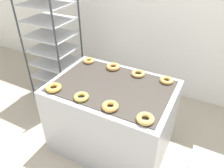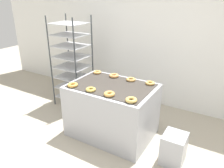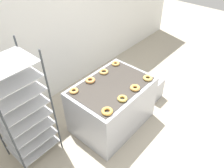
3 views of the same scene
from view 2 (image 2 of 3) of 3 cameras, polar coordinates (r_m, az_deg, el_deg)
ground_plane at (r=3.28m, az=-6.64°, el=-18.62°), size 14.00×14.00×0.00m
wall_back at (r=4.40m, az=9.67°, el=12.44°), size 8.00×0.05×2.80m
fryer_machine at (r=3.51m, az=0.00°, el=-6.82°), size 1.29×0.91×0.86m
baking_rack_cart at (r=4.40m, az=-10.44°, el=5.80°), size 0.65×0.55×1.79m
glaze_bin at (r=3.18m, az=15.78°, el=-15.97°), size 0.30×0.33×0.43m
donut_near_left at (r=3.33m, az=-10.24°, el=-0.21°), size 0.16×0.16×0.04m
donut_near_midleft at (r=3.14m, az=-5.57°, el=-1.42°), size 0.15×0.15×0.04m
donut_near_midright at (r=2.98m, az=-0.70°, el=-2.61°), size 0.15×0.15×0.05m
donut_near_right at (r=2.83m, az=5.05°, el=-4.16°), size 0.15×0.15×0.05m
donut_far_left at (r=3.82m, az=-3.88°, el=3.09°), size 0.14×0.14×0.04m
donut_far_midleft at (r=3.64m, az=0.52°, el=2.21°), size 0.16×0.16×0.05m
donut_far_midright at (r=3.50m, az=4.95°, el=1.21°), size 0.15×0.15×0.04m
donut_far_right at (r=3.40m, az=9.90°, el=0.25°), size 0.14×0.14×0.04m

